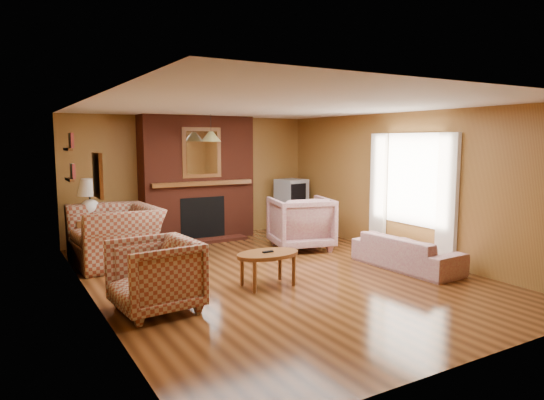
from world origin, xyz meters
TOP-DOWN VIEW (x-y plane):
  - floor at (0.00, 0.00)m, footprint 6.50×6.50m
  - ceiling at (0.00, 0.00)m, footprint 6.50×6.50m
  - wall_back at (0.00, 3.25)m, footprint 6.50×0.00m
  - wall_front at (0.00, -3.25)m, footprint 6.50×0.00m
  - wall_left at (-2.50, 0.00)m, footprint 0.00×6.50m
  - wall_right at (2.50, 0.00)m, footprint 0.00×6.50m
  - fireplace at (0.00, 2.98)m, footprint 2.20×0.82m
  - window_right at (2.45, -0.20)m, footprint 0.10×1.85m
  - bookshelf at (-2.44, 1.90)m, footprint 0.09×0.55m
  - botanical_print at (-2.47, -0.30)m, footprint 0.05×0.40m
  - pendant_light at (0.00, 2.30)m, footprint 0.36×0.36m
  - plaid_loveseat at (-1.85, 1.83)m, footprint 1.30×1.46m
  - plaid_armchair at (-1.95, -0.59)m, footprint 0.98×0.96m
  - floral_sofa at (1.90, -0.68)m, footprint 0.76×1.75m
  - floral_armchair at (1.25, 1.23)m, footprint 1.23×1.25m
  - coffee_table at (-0.38, -0.42)m, footprint 0.88×0.55m
  - side_table at (-2.10, 2.45)m, footprint 0.50×0.50m
  - table_lamp at (-2.10, 2.45)m, footprint 0.39×0.39m
  - tv_stand at (2.05, 2.80)m, footprint 0.55×0.50m
  - crt_tv at (2.05, 2.79)m, footprint 0.64×0.63m

SIDE VIEW (x-z plane):
  - floor at x=0.00m, z-range 0.00..0.00m
  - floral_sofa at x=1.90m, z-range 0.00..0.50m
  - tv_stand at x=2.05m, z-range 0.00..0.60m
  - side_table at x=-2.10m, z-range 0.00..0.66m
  - coffee_table at x=-0.38m, z-range 0.16..0.64m
  - plaid_armchair at x=-1.95m, z-range 0.00..0.83m
  - plaid_loveseat at x=-1.85m, z-range 0.00..0.91m
  - floral_armchair at x=1.25m, z-range 0.00..0.94m
  - crt_tv at x=2.05m, z-range 0.60..1.11m
  - table_lamp at x=-2.10m, z-range 0.70..1.35m
  - window_right at x=2.45m, z-range 0.13..2.13m
  - fireplace at x=0.00m, z-range -0.02..2.38m
  - wall_back at x=0.00m, z-range -2.05..4.45m
  - wall_front at x=0.00m, z-range -2.05..4.45m
  - wall_left at x=-2.50m, z-range -2.05..4.45m
  - wall_right at x=2.50m, z-range -2.05..4.45m
  - botanical_print at x=-2.47m, z-range 1.30..1.80m
  - bookshelf at x=-2.44m, z-range 1.31..2.02m
  - pendant_light at x=0.00m, z-range 1.76..2.24m
  - ceiling at x=0.00m, z-range 2.40..2.40m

